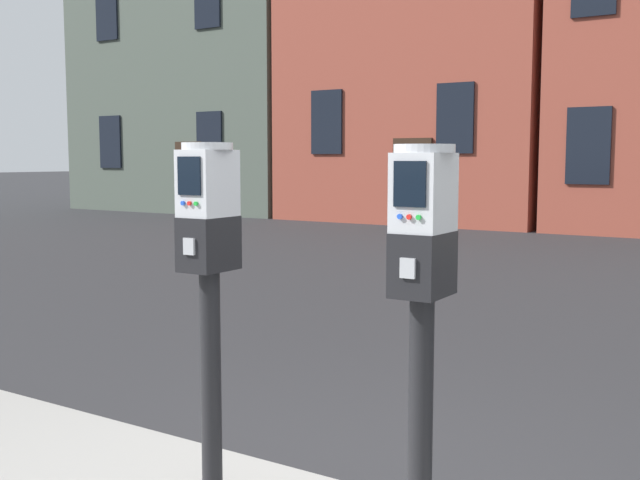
% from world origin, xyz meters
% --- Properties ---
extents(parking_meter_near_kerb, '(0.22, 0.25, 1.54)m').
position_xyz_m(parking_meter_near_kerb, '(-0.57, -0.23, 1.20)').
color(parking_meter_near_kerb, black).
rests_on(parking_meter_near_kerb, sidewalk_slab).
extents(parking_meter_twin_adjacent, '(0.22, 0.25, 1.52)m').
position_xyz_m(parking_meter_twin_adjacent, '(0.43, -0.23, 1.19)').
color(parking_meter_twin_adjacent, black).
rests_on(parking_meter_twin_adjacent, sidewalk_slab).
extents(townhouse_orange_brick, '(8.04, 6.25, 11.61)m').
position_xyz_m(townhouse_orange_brick, '(-14.78, 16.85, 5.81)').
color(townhouse_orange_brick, '#4C564C').
rests_on(townhouse_orange_brick, ground_plane).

